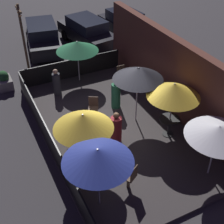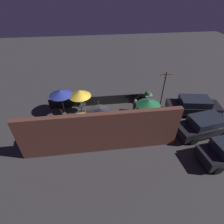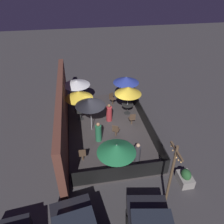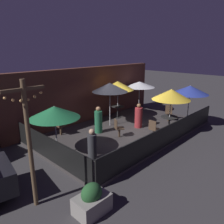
{
  "view_description": "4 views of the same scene",
  "coord_description": "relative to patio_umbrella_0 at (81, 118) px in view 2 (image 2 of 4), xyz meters",
  "views": [
    {
      "loc": [
        8.65,
        -4.27,
        8.01
      ],
      "look_at": [
        0.1,
        -0.07,
        0.98
      ],
      "focal_mm": 50.0,
      "sensor_mm": 36.0,
      "label": 1
    },
    {
      "loc": [
        0.34,
        11.37,
        9.82
      ],
      "look_at": [
        -1.12,
        -0.05,
        1.08
      ],
      "focal_mm": 28.0,
      "sensor_mm": 36.0,
      "label": 2
    },
    {
      "loc": [
        -11.83,
        1.76,
        9.39
      ],
      "look_at": [
        0.24,
        -0.36,
        1.19
      ],
      "focal_mm": 35.0,
      "sensor_mm": 36.0,
      "label": 3
    },
    {
      "loc": [
        -8.36,
        -7.04,
        4.27
      ],
      "look_at": [
        -1.01,
        0.02,
        1.31
      ],
      "focal_mm": 35.0,
      "sensor_mm": 36.0,
      "label": 4
    }
  ],
  "objects": [
    {
      "name": "patio_umbrella_0",
      "position": [
        0.0,
        0.0,
        0.0
      ],
      "size": [
        1.92,
        1.92,
        2.29
      ],
      "color": "#B2B2B7",
      "rests_on": "patio_deck"
    },
    {
      "name": "patio_umbrella_4",
      "position": [
        -1.37,
        -0.67,
        0.14
      ],
      "size": [
        1.93,
        1.93,
        2.41
      ],
      "color": "#B2B2B7",
      "rests_on": "patio_deck"
    },
    {
      "name": "patron_1",
      "position": [
        -0.51,
        -2.0,
        -1.43
      ],
      "size": [
        0.43,
        0.43,
        1.34
      ],
      "rotation": [
        0.0,
        0.0,
        3.18
      ],
      "color": "maroon",
      "rests_on": "patio_deck"
    },
    {
      "name": "parked_car_0",
      "position": [
        -9.79,
        -2.1,
        -1.3
      ],
      "size": [
        4.78,
        2.45,
        1.62
      ],
      "rotation": [
        0.0,
        0.0,
        -0.17
      ],
      "color": "black",
      "rests_on": "ground_plane"
    },
    {
      "name": "parked_car_1",
      "position": [
        -9.35,
        0.5,
        -1.3
      ],
      "size": [
        4.67,
        2.37,
        1.62
      ],
      "rotation": [
        0.0,
        0.0,
        0.16
      ],
      "color": "black",
      "rests_on": "ground_plane"
    },
    {
      "name": "patio_umbrella_5",
      "position": [
        2.27,
        0.06,
        -0.2
      ],
      "size": [
        2.05,
        2.05,
        2.02
      ],
      "color": "#B2B2B7",
      "rests_on": "patio_deck"
    },
    {
      "name": "patio_umbrella_1",
      "position": [
        0.16,
        -3.5,
        -0.08
      ],
      "size": [
        1.93,
        1.93,
        2.22
      ],
      "color": "#B2B2B7",
      "rests_on": "patio_deck"
    },
    {
      "name": "building_wall",
      "position": [
        -1.3,
        1.12,
        -0.52
      ],
      "size": [
        10.74,
        0.36,
        3.25
      ],
      "color": "brown",
      "rests_on": "ground_plane"
    },
    {
      "name": "patio_umbrella_2",
      "position": [
        -5.37,
        -1.58,
        -0.23
      ],
      "size": [
        1.98,
        1.98,
        2.04
      ],
      "color": "#B2B2B7",
      "rests_on": "patio_deck"
    },
    {
      "name": "light_post",
      "position": [
        -7.37,
        -3.6,
        -0.14
      ],
      "size": [
        1.1,
        0.12,
        3.58
      ],
      "color": "brown",
      "rests_on": "ground_plane"
    },
    {
      "name": "patio_chair_1",
      "position": [
        1.67,
        -2.6,
        -1.5
      ],
      "size": [
        0.55,
        0.55,
        0.96
      ],
      "rotation": [
        0.0,
        0.0,
        -2.61
      ],
      "color": "#4C3828",
      "rests_on": "patio_deck"
    },
    {
      "name": "patio_umbrella_3",
      "position": [
        1.77,
        -3.72,
        -0.03
      ],
      "size": [
        2.0,
        2.0,
        2.24
      ],
      "color": "#B2B2B7",
      "rests_on": "patio_deck"
    },
    {
      "name": "patio_chair_0",
      "position": [
        -4.14,
        0.11,
        -1.51
      ],
      "size": [
        0.41,
        0.41,
        0.94
      ],
      "rotation": [
        0.0,
        0.0,
        -0.03
      ],
      "color": "#4C3828",
      "rests_on": "patio_deck"
    },
    {
      "name": "patio_deck",
      "position": [
        -1.3,
        -1.75,
        -2.09
      ],
      "size": [
        9.14,
        5.28,
        0.12
      ],
      "color": "#383333",
      "rests_on": "ground_plane"
    },
    {
      "name": "ground_plane",
      "position": [
        -1.3,
        -1.75,
        -2.15
      ],
      "size": [
        60.0,
        60.0,
        0.0
      ],
      "primitive_type": "plane",
      "color": "#383538"
    },
    {
      "name": "planter_box",
      "position": [
        -6.47,
        -4.98,
        -1.77
      ],
      "size": [
        0.94,
        0.66,
        0.88
      ],
      "color": "gray",
      "rests_on": "ground_plane"
    },
    {
      "name": "patio_chair_3",
      "position": [
        -2.31,
        -2.14,
        -1.53
      ],
      "size": [
        0.54,
        0.54,
        0.91
      ],
      "rotation": [
        0.0,
        0.0,
        -0.5
      ],
      "color": "#4C3828",
      "rests_on": "patio_deck"
    },
    {
      "name": "fence_front",
      "position": [
        -1.3,
        -4.35,
        -1.55
      ],
      "size": [
        8.94,
        0.05,
        0.95
      ],
      "color": "black",
      "rests_on": "patio_deck"
    },
    {
      "name": "patron_0",
      "position": [
        -2.54,
        -0.99,
        -1.41
      ],
      "size": [
        0.51,
        0.51,
        1.37
      ],
      "rotation": [
        0.0,
        0.0,
        1.97
      ],
      "color": "#236642",
      "rests_on": "patio_deck"
    },
    {
      "name": "patron_2",
      "position": [
        -4.66,
        -2.93,
        -1.46
      ],
      "size": [
        0.48,
        0.48,
        1.27
      ],
      "rotation": [
        0.0,
        0.0,
        5.8
      ],
      "color": "#333338",
      "rests_on": "patio_deck"
    },
    {
      "name": "fence_side_left",
      "position": [
        -5.83,
        -1.75,
        -1.55
      ],
      "size": [
        0.05,
        5.08,
        0.95
      ],
      "color": "black",
      "rests_on": "patio_deck"
    },
    {
      "name": "dining_table_1",
      "position": [
        0.16,
        -3.5,
        -1.41
      ],
      "size": [
        0.87,
        0.87,
        0.78
      ],
      "color": "black",
      "rests_on": "patio_deck"
    },
    {
      "name": "patio_chair_2",
      "position": [
        -1.29,
        -3.49,
        -1.51
      ],
      "size": [
        0.4,
        0.4,
        0.94
      ],
      "rotation": [
        0.0,
        0.0,
        -0.01
      ],
      "color": "#4C3828",
      "rests_on": "patio_deck"
    },
    {
      "name": "dining_table_0",
      "position": [
        0.0,
        0.0,
        -1.44
      ],
      "size": [
        0.79,
        0.79,
        0.75
      ],
      "color": "black",
      "rests_on": "patio_deck"
    }
  ]
}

